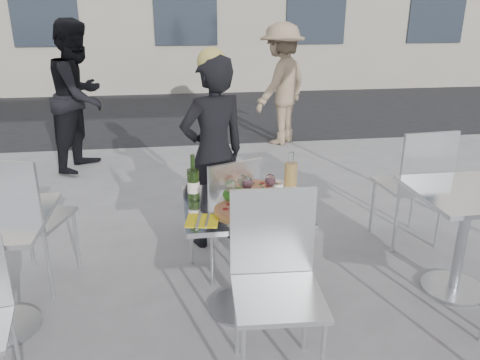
{
  "coord_description": "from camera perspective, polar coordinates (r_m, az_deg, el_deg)",
  "views": [
    {
      "loc": [
        -0.4,
        -2.59,
        1.86
      ],
      "look_at": [
        0.0,
        0.15,
        0.85
      ],
      "focal_mm": 35.0,
      "sensor_mm": 36.0,
      "label": 1
    }
  ],
  "objects": [
    {
      "name": "pizza_far",
      "position": [
        3.03,
        1.85,
        -1.13
      ],
      "size": [
        0.33,
        0.33,
        0.03
      ],
      "color": "white",
      "rests_on": "main_table"
    },
    {
      "name": "chair_near",
      "position": [
        2.48,
        4.33,
        -10.91
      ],
      "size": [
        0.48,
        0.49,
        1.0
      ],
      "rotation": [
        0.0,
        0.0,
        -0.06
      ],
      "color": "silver",
      "rests_on": "ground"
    },
    {
      "name": "chair_far",
      "position": [
        3.32,
        -1.45,
        -3.41
      ],
      "size": [
        0.54,
        0.55,
        0.91
      ],
      "rotation": [
        0.0,
        0.0,
        3.52
      ],
      "color": "silver",
      "rests_on": "ground"
    },
    {
      "name": "side_chair_rfar",
      "position": [
        4.0,
        20.74,
        0.18
      ],
      "size": [
        0.49,
        0.5,
        1.0
      ],
      "rotation": [
        0.0,
        0.0,
        3.21
      ],
      "color": "silver",
      "rests_on": "ground"
    },
    {
      "name": "wineglass_red_a",
      "position": [
        2.86,
        0.91,
        -0.48
      ],
      "size": [
        0.07,
        0.07,
        0.16
      ],
      "color": "white",
      "rests_on": "main_table"
    },
    {
      "name": "carafe",
      "position": [
        2.94,
        6.19,
        0.18
      ],
      "size": [
        0.08,
        0.08,
        0.29
      ],
      "color": "#E8BA63",
      "rests_on": "main_table"
    },
    {
      "name": "side_chair_lfar",
      "position": [
        3.46,
        -25.01,
        -3.63
      ],
      "size": [
        0.56,
        0.57,
        0.99
      ],
      "rotation": [
        0.0,
        0.0,
        2.84
      ],
      "color": "silver",
      "rests_on": "ground"
    },
    {
      "name": "salad_plate",
      "position": [
        2.87,
        -0.64,
        -1.94
      ],
      "size": [
        0.22,
        0.22,
        0.09
      ],
      "color": "white",
      "rests_on": "main_table"
    },
    {
      "name": "sugar_shaker",
      "position": [
        2.94,
        4.63,
        -1.1
      ],
      "size": [
        0.06,
        0.06,
        0.11
      ],
      "color": "white",
      "rests_on": "main_table"
    },
    {
      "name": "pedestrian_a",
      "position": [
        5.98,
        -18.98,
        9.63
      ],
      "size": [
        0.92,
        1.04,
        1.78
      ],
      "primitive_type": "imported",
      "rotation": [
        0.0,
        0.0,
        1.24
      ],
      "color": "black",
      "rests_on": "ground"
    },
    {
      "name": "napkin_right",
      "position": [
        2.76,
        6.45,
        -3.71
      ],
      "size": [
        0.22,
        0.22,
        0.01
      ],
      "rotation": [
        0.0,
        0.0,
        0.27
      ],
      "color": "gold",
      "rests_on": "main_table"
    },
    {
      "name": "wine_bottle",
      "position": [
        2.87,
        -5.71,
        -0.37
      ],
      "size": [
        0.07,
        0.08,
        0.29
      ],
      "color": "#32521E",
      "rests_on": "main_table"
    },
    {
      "name": "pizza_near",
      "position": [
        2.74,
        -0.02,
        -3.66
      ],
      "size": [
        0.31,
        0.31,
        0.02
      ],
      "color": "#E8AC5A",
      "rests_on": "main_table"
    },
    {
      "name": "ground",
      "position": [
        3.21,
        0.4,
        -15.33
      ],
      "size": [
        80.0,
        80.0,
        0.0
      ],
      "primitive_type": "plane",
      "color": "slate"
    },
    {
      "name": "wineglass_white_b",
      "position": [
        2.89,
        0.4,
        -0.23
      ],
      "size": [
        0.07,
        0.07,
        0.16
      ],
      "color": "white",
      "rests_on": "main_table"
    },
    {
      "name": "main_table",
      "position": [
        2.93,
        0.43,
        -6.71
      ],
      "size": [
        0.72,
        0.72,
        0.75
      ],
      "color": "#B7BABF",
      "rests_on": "ground"
    },
    {
      "name": "wineglass_red_b",
      "position": [
        2.91,
        3.7,
        -0.15
      ],
      "size": [
        0.07,
        0.07,
        0.16
      ],
      "color": "white",
      "rests_on": "main_table"
    },
    {
      "name": "woman_diner",
      "position": [
        3.74,
        -3.25,
        3.19
      ],
      "size": [
        0.67,
        0.56,
        1.55
      ],
      "primitive_type": "imported",
      "rotation": [
        0.0,
        0.0,
        3.54
      ],
      "color": "black",
      "rests_on": "ground"
    },
    {
      "name": "napkin_left",
      "position": [
        2.63,
        -4.63,
        -4.91
      ],
      "size": [
        0.21,
        0.21,
        0.01
      ],
      "rotation": [
        0.0,
        0.0,
        -0.18
      ],
      "color": "gold",
      "rests_on": "main_table"
    },
    {
      "name": "wineglass_white_a",
      "position": [
        2.81,
        -1.17,
        -0.83
      ],
      "size": [
        0.07,
        0.07,
        0.16
      ],
      "color": "white",
      "rests_on": "main_table"
    },
    {
      "name": "pedestrian_b",
      "position": [
        6.83,
        5.06,
        11.51
      ],
      "size": [
        1.22,
        1.24,
        1.71
      ],
      "primitive_type": "imported",
      "rotation": [
        0.0,
        0.0,
        3.96
      ],
      "color": "#8B755A",
      "rests_on": "ground"
    },
    {
      "name": "street_asphalt",
      "position": [
        9.29,
        -5.76,
        8.41
      ],
      "size": [
        24.0,
        5.0,
        0.0
      ],
      "primitive_type": "cube",
      "color": "black",
      "rests_on": "ground"
    },
    {
      "name": "side_table_right",
      "position": [
        3.47,
        25.77,
        -4.43
      ],
      "size": [
        0.72,
        0.72,
        0.75
      ],
      "color": "#B7BABF",
      "rests_on": "ground"
    }
  ]
}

